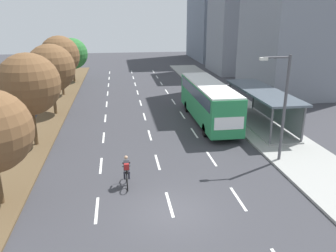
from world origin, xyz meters
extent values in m
plane|color=#38383D|center=(0.00, 0.00, 0.00)|extent=(140.00, 140.00, 0.00)
cube|color=brown|center=(-8.30, 20.00, 0.06)|extent=(2.60, 52.00, 0.12)
cube|color=#9E9E99|center=(9.25, 20.00, 0.07)|extent=(4.50, 52.00, 0.15)
cube|color=white|center=(-3.50, 0.67, 0.00)|extent=(0.14, 2.31, 0.01)
cube|color=white|center=(-3.50, 5.69, 0.00)|extent=(0.14, 2.31, 0.01)
cube|color=white|center=(-3.50, 10.70, 0.00)|extent=(0.14, 2.31, 0.01)
cube|color=white|center=(-3.50, 15.72, 0.00)|extent=(0.14, 2.31, 0.01)
cube|color=white|center=(-3.50, 20.73, 0.00)|extent=(0.14, 2.31, 0.01)
cube|color=white|center=(-3.50, 25.74, 0.00)|extent=(0.14, 2.31, 0.01)
cube|color=white|center=(-3.50, 30.76, 0.00)|extent=(0.14, 2.31, 0.01)
cube|color=white|center=(-3.50, 35.77, 0.00)|extent=(0.14, 2.31, 0.01)
cube|color=white|center=(-3.50, 40.79, 0.00)|extent=(0.14, 2.31, 0.01)
cube|color=white|center=(0.00, 0.67, 0.00)|extent=(0.14, 2.31, 0.01)
cube|color=white|center=(0.00, 5.69, 0.00)|extent=(0.14, 2.31, 0.01)
cube|color=white|center=(0.00, 10.70, 0.00)|extent=(0.14, 2.31, 0.01)
cube|color=white|center=(0.00, 15.72, 0.00)|extent=(0.14, 2.31, 0.01)
cube|color=white|center=(0.00, 20.73, 0.00)|extent=(0.14, 2.31, 0.01)
cube|color=white|center=(0.00, 25.74, 0.00)|extent=(0.14, 2.31, 0.01)
cube|color=white|center=(0.00, 30.76, 0.00)|extent=(0.14, 2.31, 0.01)
cube|color=white|center=(0.00, 35.77, 0.00)|extent=(0.14, 2.31, 0.01)
cube|color=white|center=(0.00, 40.79, 0.00)|extent=(0.14, 2.31, 0.01)
cube|color=white|center=(3.50, 0.67, 0.00)|extent=(0.14, 2.31, 0.01)
cube|color=white|center=(3.50, 5.69, 0.00)|extent=(0.14, 2.31, 0.01)
cube|color=white|center=(3.50, 10.70, 0.00)|extent=(0.14, 2.31, 0.01)
cube|color=white|center=(3.50, 15.72, 0.00)|extent=(0.14, 2.31, 0.01)
cube|color=white|center=(3.50, 20.73, 0.00)|extent=(0.14, 2.31, 0.01)
cube|color=white|center=(3.50, 25.74, 0.00)|extent=(0.14, 2.31, 0.01)
cube|color=white|center=(3.50, 30.76, 0.00)|extent=(0.14, 2.31, 0.01)
cube|color=white|center=(3.50, 35.77, 0.00)|extent=(0.14, 2.31, 0.01)
cube|color=white|center=(3.50, 40.79, 0.00)|extent=(0.14, 2.31, 0.01)
cube|color=gray|center=(9.25, 11.62, 0.20)|extent=(2.60, 9.50, 0.10)
cylinder|color=#56565B|center=(8.07, 7.12, 1.55)|extent=(0.16, 0.16, 2.60)
cylinder|color=#56565B|center=(8.07, 16.11, 1.55)|extent=(0.16, 0.16, 2.60)
cylinder|color=#56565B|center=(10.43, 7.12, 1.55)|extent=(0.16, 0.16, 2.60)
cylinder|color=#56565B|center=(10.43, 16.11, 1.55)|extent=(0.16, 0.16, 2.60)
cube|color=gray|center=(10.49, 11.62, 1.55)|extent=(0.10, 9.02, 2.34)
cube|color=#4C5660|center=(9.25, 11.62, 2.93)|extent=(2.90, 9.90, 0.16)
cube|color=#28844C|center=(5.25, 13.34, 1.85)|extent=(2.50, 11.20, 2.80)
cube|color=#2D3D4C|center=(5.25, 13.34, 2.70)|extent=(2.54, 10.30, 0.90)
cube|color=silver|center=(5.25, 13.34, 3.31)|extent=(2.45, 10.98, 0.12)
cube|color=#2D3D4C|center=(5.25, 18.96, 2.20)|extent=(2.25, 0.06, 1.54)
cube|color=white|center=(5.25, 7.72, 1.65)|extent=(2.12, 0.04, 0.90)
cylinder|color=black|center=(4.15, 16.81, 0.50)|extent=(0.30, 1.00, 1.00)
cylinder|color=black|center=(6.35, 16.81, 0.50)|extent=(0.30, 1.00, 1.00)
cylinder|color=black|center=(4.15, 9.87, 0.50)|extent=(0.30, 1.00, 1.00)
cylinder|color=black|center=(6.35, 9.87, 0.50)|extent=(0.30, 1.00, 1.00)
torus|color=black|center=(-1.99, 3.45, 0.36)|extent=(0.06, 0.72, 0.72)
torus|color=black|center=(-1.99, 2.35, 0.36)|extent=(0.06, 0.72, 0.72)
cylinder|color=black|center=(-1.99, 2.90, 0.64)|extent=(0.05, 0.93, 0.05)
cylinder|color=black|center=(-1.99, 2.80, 0.46)|extent=(0.05, 0.57, 0.42)
cylinder|color=black|center=(-1.99, 2.70, 0.66)|extent=(0.04, 0.04, 0.40)
cube|color=black|center=(-1.99, 2.70, 0.86)|extent=(0.12, 0.24, 0.06)
cylinder|color=black|center=(-1.99, 3.40, 0.91)|extent=(0.46, 0.04, 0.04)
cube|color=black|center=(-1.99, 2.88, 1.19)|extent=(0.30, 0.36, 0.59)
cube|color=#A82323|center=(-1.99, 2.72, 1.21)|extent=(0.26, 0.26, 0.42)
sphere|color=tan|center=(-1.99, 3.00, 1.61)|extent=(0.20, 0.20, 0.20)
cylinder|color=#23232D|center=(-2.11, 2.85, 0.79)|extent=(0.12, 0.42, 0.25)
cylinder|color=#23232D|center=(-2.11, 3.02, 0.53)|extent=(0.10, 0.17, 0.41)
cylinder|color=#23232D|center=(-1.87, 2.85, 0.79)|extent=(0.12, 0.42, 0.25)
cylinder|color=#23232D|center=(-1.87, 3.02, 0.53)|extent=(0.10, 0.17, 0.41)
cylinder|color=black|center=(-2.16, 3.10, 1.24)|extent=(0.09, 0.47, 0.28)
cylinder|color=black|center=(-1.82, 3.10, 1.24)|extent=(0.09, 0.47, 0.28)
cylinder|color=brown|center=(-8.11, 9.70, 1.48)|extent=(0.28, 0.28, 2.72)
sphere|color=brown|center=(-8.11, 9.70, 4.40)|extent=(4.17, 4.17, 4.17)
cylinder|color=brown|center=(-8.06, 17.56, 1.41)|extent=(0.28, 0.28, 2.57)
sphere|color=brown|center=(-8.06, 17.56, 4.29)|extent=(4.25, 4.25, 4.25)
cylinder|color=brown|center=(-8.45, 25.42, 1.49)|extent=(0.28, 0.28, 2.75)
sphere|color=brown|center=(-8.45, 25.42, 4.49)|extent=(4.33, 4.33, 4.33)
cylinder|color=brown|center=(-8.11, 33.28, 1.22)|extent=(0.28, 0.28, 2.20)
sphere|color=#2D7533|center=(-8.11, 33.28, 3.85)|extent=(4.07, 4.07, 4.07)
cylinder|color=#4C4C51|center=(7.60, 4.69, 3.40)|extent=(0.18, 0.18, 6.50)
cylinder|color=#4C4C51|center=(6.80, 4.69, 6.50)|extent=(1.60, 0.12, 0.12)
cube|color=silver|center=(6.00, 4.69, 6.43)|extent=(0.44, 0.24, 0.16)
cube|color=gray|center=(17.46, 38.69, 8.68)|extent=(9.30, 9.35, 17.37)
camera|label=1|loc=(-2.21, -13.64, 8.84)|focal=36.13mm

